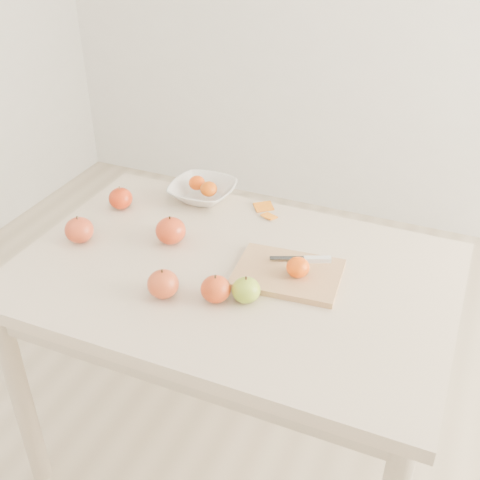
% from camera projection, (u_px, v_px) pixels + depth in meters
% --- Properties ---
extents(ground, '(3.50, 3.50, 0.00)m').
position_uv_depth(ground, '(234.00, 448.00, 2.06)').
color(ground, '#C6B293').
rests_on(ground, ground).
extents(table, '(1.20, 0.80, 0.75)m').
position_uv_depth(table, '(233.00, 299.00, 1.71)').
color(table, beige).
rests_on(table, ground).
extents(cutting_board, '(0.30, 0.23, 0.02)m').
position_uv_depth(cutting_board, '(288.00, 274.00, 1.63)').
color(cutting_board, tan).
rests_on(cutting_board, table).
extents(board_tangerine, '(0.06, 0.06, 0.05)m').
position_uv_depth(board_tangerine, '(298.00, 267.00, 1.59)').
color(board_tangerine, '#D55607').
rests_on(board_tangerine, cutting_board).
extents(fruit_bowl, '(0.21, 0.21, 0.05)m').
position_uv_depth(fruit_bowl, '(203.00, 191.00, 1.99)').
color(fruit_bowl, silver).
rests_on(fruit_bowl, table).
extents(bowl_tangerine_near, '(0.05, 0.05, 0.05)m').
position_uv_depth(bowl_tangerine_near, '(197.00, 183.00, 2.00)').
color(bowl_tangerine_near, '#D84207').
rests_on(bowl_tangerine_near, fruit_bowl).
extents(bowl_tangerine_far, '(0.06, 0.06, 0.05)m').
position_uv_depth(bowl_tangerine_far, '(209.00, 189.00, 1.96)').
color(bowl_tangerine_far, '#D76907').
rests_on(bowl_tangerine_far, fruit_bowl).
extents(orange_peel_a, '(0.07, 0.07, 0.01)m').
position_uv_depth(orange_peel_a, '(264.00, 208.00, 1.95)').
color(orange_peel_a, '#C9640E').
rests_on(orange_peel_a, table).
extents(orange_peel_b, '(0.05, 0.05, 0.01)m').
position_uv_depth(orange_peel_b, '(269.00, 217.00, 1.90)').
color(orange_peel_b, orange).
rests_on(orange_peel_b, table).
extents(paring_knife, '(0.16, 0.08, 0.01)m').
position_uv_depth(paring_knife, '(312.00, 259.00, 1.66)').
color(paring_knife, silver).
rests_on(paring_knife, cutting_board).
extents(apple_green, '(0.07, 0.07, 0.07)m').
position_uv_depth(apple_green, '(246.00, 290.00, 1.53)').
color(apple_green, '#6AA216').
rests_on(apple_green, table).
extents(apple_red_b, '(0.09, 0.09, 0.08)m').
position_uv_depth(apple_red_b, '(171.00, 231.00, 1.76)').
color(apple_red_b, maroon).
rests_on(apple_red_b, table).
extents(apple_red_e, '(0.08, 0.08, 0.07)m').
position_uv_depth(apple_red_e, '(216.00, 289.00, 1.53)').
color(apple_red_e, '#A2200B').
rests_on(apple_red_e, table).
extents(apple_red_c, '(0.08, 0.08, 0.07)m').
position_uv_depth(apple_red_c, '(163.00, 284.00, 1.54)').
color(apple_red_c, maroon).
rests_on(apple_red_c, table).
extents(apple_red_d, '(0.08, 0.08, 0.08)m').
position_uv_depth(apple_red_d, '(79.00, 230.00, 1.76)').
color(apple_red_d, '#A01E11').
rests_on(apple_red_d, table).
extents(apple_red_a, '(0.08, 0.08, 0.07)m').
position_uv_depth(apple_red_a, '(121.00, 198.00, 1.93)').
color(apple_red_a, '#990601').
rests_on(apple_red_a, table).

